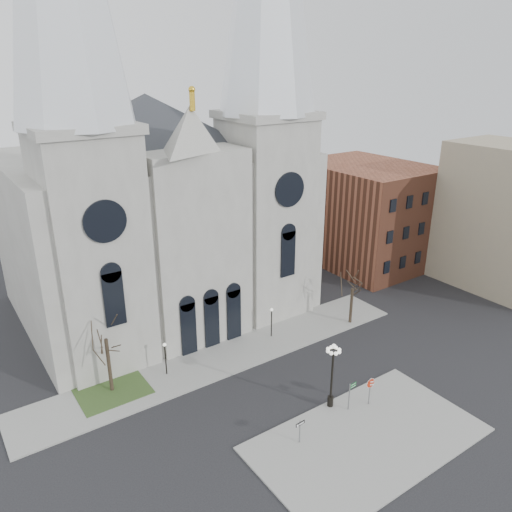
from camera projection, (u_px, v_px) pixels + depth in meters
ground at (296, 418)px, 40.48m from camera, size 160.00×160.00×0.00m
sidewalk_near at (367, 439)px, 38.22m from camera, size 18.00×10.00×0.14m
sidewalk_far at (225, 357)px, 48.89m from camera, size 40.00×6.00×0.14m
grass_patch at (112, 390)px, 43.81m from camera, size 6.00×5.00×0.18m
cathedral at (161, 151)px, 51.31m from camera, size 33.00×26.66×54.00m
bg_building_brick at (364, 213)px, 70.72m from camera, size 14.00×18.00×14.00m
bg_building_tan at (505, 217)px, 61.98m from camera, size 10.00×14.00×18.00m
tree_left at (105, 336)px, 41.82m from camera, size 3.20×3.20×7.50m
tree_right at (353, 286)px, 53.72m from camera, size 3.20×3.20×6.00m
ped_lamp_left at (165, 353)px, 45.27m from camera, size 0.32×0.32×3.26m
ped_lamp_right at (272, 318)px, 51.64m from camera, size 0.32×0.32×3.26m
stop_sign at (370, 386)px, 41.35m from camera, size 0.85×0.39×2.56m
globe_lamp at (332, 368)px, 40.45m from camera, size 1.65×1.65×5.94m
one_way_sign at (300, 428)px, 37.28m from camera, size 0.87×0.09×1.98m
street_name_sign at (350, 394)px, 40.90m from camera, size 0.79×0.13×2.47m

